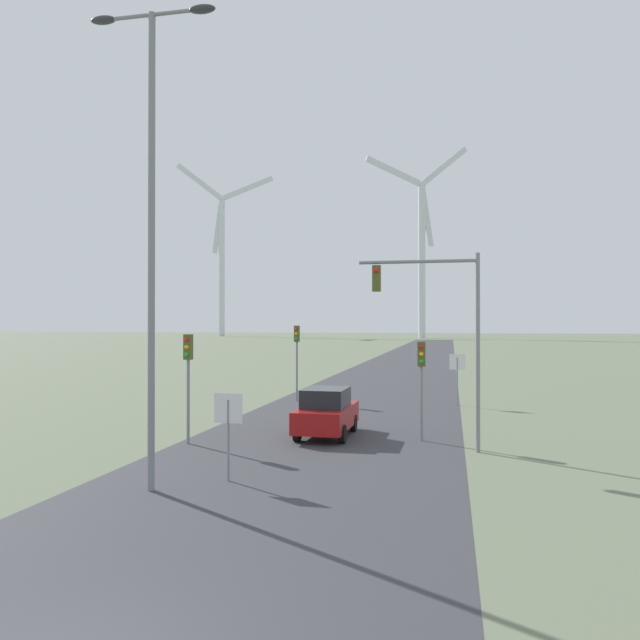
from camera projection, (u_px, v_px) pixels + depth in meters
The scene contains 11 objects.
road_surface at pixel (398, 373), 54.37m from camera, with size 10.00×240.00×0.01m.
streetlamp at pixel (152, 197), 15.91m from camera, with size 3.44×0.32×12.27m.
stop_sign_near at pixel (228, 420), 16.84m from camera, with size 0.81×0.07×2.37m.
stop_sign_far at pixel (457, 370), 32.39m from camera, with size 0.81×0.07×2.69m.
traffic_light_post_near_left at pixel (188, 363), 22.08m from camera, with size 0.28×0.33×3.88m.
traffic_light_post_near_right at pixel (422, 368), 22.63m from camera, with size 0.28×0.34×3.61m.
traffic_light_post_mid_left at pixel (297, 346), 34.40m from camera, with size 0.28×0.34×4.17m.
traffic_light_mast_overhead at pixel (438, 313), 20.91m from camera, with size 4.03×0.34×6.61m.
car_approaching at pixel (326, 412), 23.54m from camera, with size 1.88×4.13×1.83m.
wind_turbine_far_left at pixel (222, 252), 224.95m from camera, with size 34.04×9.05×62.38m.
wind_turbine_left at pixel (422, 244), 190.63m from camera, with size 30.25×15.54×59.88m.
Camera 1 is at (4.58, -6.63, 4.23)m, focal length 35.00 mm.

